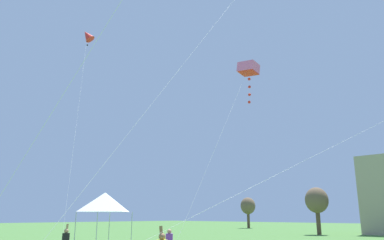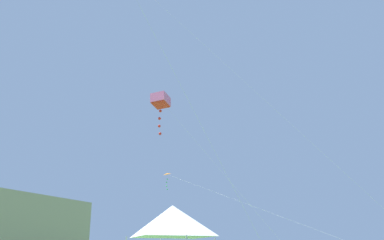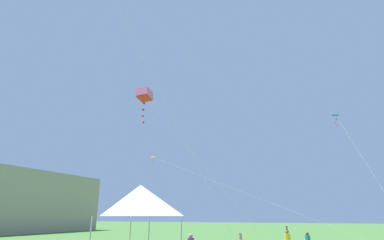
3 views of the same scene
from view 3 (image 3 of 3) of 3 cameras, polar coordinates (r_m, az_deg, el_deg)
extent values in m
cylinder|color=brown|center=(64.36, -30.03, -16.31)|extent=(0.62, 0.62, 3.41)
ellipsoid|color=brown|center=(64.40, -29.58, -13.50)|extent=(3.35, 3.35, 3.72)
pyramid|color=white|center=(12.80, -9.89, -14.82)|extent=(2.83, 2.83, 1.23)
cylinder|color=teal|center=(23.97, 21.20, -20.45)|extent=(0.35, 0.35, 0.57)
sphere|color=brown|center=(23.95, 21.09, -19.54)|extent=(0.22, 0.22, 0.22)
cylinder|color=tan|center=(13.21, 9.28, -21.65)|extent=(0.15, 0.18, 0.55)
sphere|color=tan|center=(18.15, -0.24, -21.17)|extent=(0.24, 0.24, 0.24)
cylinder|color=yellow|center=(21.49, 17.73, -20.82)|extent=(0.40, 0.40, 0.66)
sphere|color=#896042|center=(21.46, 17.61, -19.65)|extent=(0.25, 0.25, 0.25)
cylinder|color=#896042|center=(21.43, 17.61, -19.39)|extent=(0.22, 0.18, 0.57)
cylinder|color=silver|center=(25.75, 0.93, 10.67)|extent=(4.94, 25.72, 29.66)
cylinder|color=silver|center=(26.11, 10.71, -13.73)|extent=(4.03, 21.31, 8.56)
pyramid|color=orange|center=(32.64, -7.46, -6.98)|extent=(0.82, 0.70, 0.31)
sphere|color=green|center=(32.54, -7.41, -7.79)|extent=(0.10, 0.10, 0.10)
sphere|color=green|center=(32.44, -7.53, -8.27)|extent=(0.10, 0.10, 0.10)
sphere|color=green|center=(32.51, -7.55, -8.81)|extent=(0.10, 0.10, 0.10)
sphere|color=green|center=(32.37, -7.47, -9.30)|extent=(0.10, 0.10, 0.10)
cylinder|color=silver|center=(12.09, -12.18, 16.98)|extent=(10.47, 6.30, 18.73)
cylinder|color=silver|center=(25.92, 31.03, -8.50)|extent=(6.32, 3.29, 11.25)
pyramid|color=blue|center=(30.05, 25.64, 0.92)|extent=(0.85, 0.76, 0.16)
sphere|color=red|center=(29.93, 25.77, 0.09)|extent=(0.10, 0.10, 0.10)
sphere|color=red|center=(29.91, 25.68, -0.47)|extent=(0.10, 0.10, 0.10)
sphere|color=red|center=(29.75, 25.89, -0.92)|extent=(0.10, 0.10, 0.10)
cylinder|color=silver|center=(21.42, 2.31, -8.84)|extent=(2.16, 9.21, 11.78)
cube|color=pink|center=(24.19, -9.04, 4.84)|extent=(1.34, 1.18, 0.84)
cube|color=red|center=(24.06, -9.08, 4.09)|extent=(1.22, 1.06, 0.23)
sphere|color=red|center=(23.93, -9.12, 3.14)|extent=(0.19, 0.19, 0.19)
sphere|color=red|center=(23.74, -9.29, 1.95)|extent=(0.19, 0.19, 0.19)
sphere|color=red|center=(23.56, -9.37, 0.76)|extent=(0.19, 0.19, 0.19)
sphere|color=red|center=(23.36, -9.28, -0.45)|extent=(0.19, 0.19, 0.19)
camera|label=1|loc=(32.80, 37.26, -14.73)|focal=35.00mm
camera|label=2|loc=(4.78, -171.15, 9.27)|focal=40.00mm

